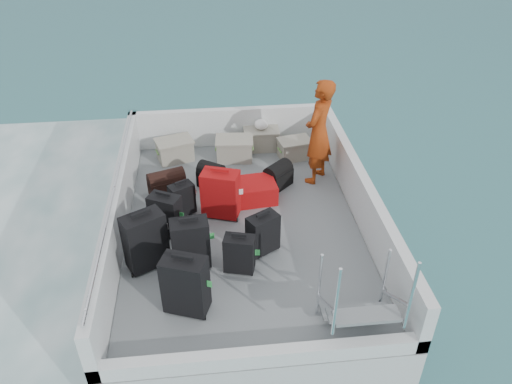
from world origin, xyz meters
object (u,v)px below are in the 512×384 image
Objects in this scene: suitcase_3 at (186,286)px; suitcase_8 at (250,191)px; suitcase_7 at (263,234)px; crate_0 at (175,151)px; suitcase_1 at (166,216)px; crate_2 at (261,139)px; suitcase_6 at (239,254)px; suitcase_2 at (182,200)px; suitcase_5 at (221,194)px; suitcase_0 at (145,242)px; passenger at (319,132)px; crate_3 at (295,149)px; crate_1 at (234,150)px; suitcase_4 at (191,244)px.

suitcase_8 is (0.95, 2.16, -0.23)m from suitcase_3.
suitcase_7 is 2.88m from crate_0.
crate_2 is at bearing 82.18° from suitcase_1.
suitcase_3 is at bearing -123.40° from suitcase_6.
suitcase_6 is 1.59m from suitcase_8.
suitcase_3 is at bearing 150.37° from suitcase_8.
suitcase_3 is 0.98× the size of suitcase_8.
suitcase_2 is 0.58m from suitcase_5.
suitcase_7 reaches higher than crate_0.
suitcase_2 is 1.64m from crate_0.
passenger reaches higher than suitcase_0.
suitcase_8 is (1.46, 1.34, -0.24)m from suitcase_0.
suitcase_1 is at bearing -142.92° from suitcase_2.
crate_2 is 1.13× the size of crate_3.
suitcase_0 is 3.48m from crate_2.
suitcase_0 is at bearing -116.71° from crate_1.
crate_3 is at bearing 18.03° from suitcase_0.
suitcase_0 is 1.34× the size of crate_2.
suitcase_2 is 1.15m from suitcase_4.
passenger is (2.32, -0.88, 0.69)m from crate_0.
suitcase_3 is 1.29× the size of crate_2.
suitcase_7 is at bearing -41.54° from suitcase_5.
crate_3 is at bearing 68.60° from suitcase_1.
crate_1 is at bearing 101.65° from suitcase_6.
suitcase_3 reaches higher than crate_1.
crate_1 is at bearing 97.51° from suitcase_5.
suitcase_0 is 1.25× the size of suitcase_1.
crate_2 is at bearing 143.76° from crate_3.
suitcase_8 is (0.90, 1.40, -0.20)m from suitcase_4.
suitcase_6 is at bearing -21.00° from suitcase_4.
suitcase_7 is 0.96× the size of crate_1.
suitcase_0 is 1.49× the size of suitcase_6.
suitcase_0 is 3.50m from crate_3.
suitcase_8 is at bearing 94.10° from suitcase_6.
suitcase_0 is 1.01× the size of suitcase_8.
suitcase_5 is 1.66m from crate_1.
crate_2 is at bearing 91.02° from suitcase_3.
suitcase_8 is 1.81m from crate_0.
suitcase_7 reaches higher than crate_1.
suitcase_0 reaches higher than suitcase_2.
passenger reaches higher than crate_2.
suitcase_0 is 1.42m from suitcase_5.
suitcase_3 is at bearing -118.83° from crate_3.
suitcase_1 is 1.48m from suitcase_3.
suitcase_4 is 1.19× the size of crate_2.
suitcase_4 is 1.21× the size of suitcase_7.
suitcase_5 reaches higher than suitcase_6.
suitcase_4 reaches higher than crate_3.
suitcase_6 is 2.85m from crate_1.
crate_2 is at bearing 29.21° from suitcase_0.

